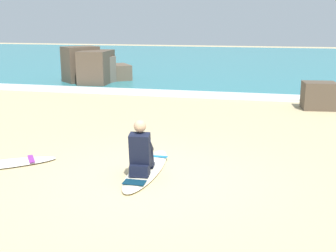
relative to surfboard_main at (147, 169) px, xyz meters
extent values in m
plane|color=#CCB584|center=(0.21, -0.39, -0.04)|extent=(80.00, 80.00, 0.00)
cube|color=teal|center=(0.21, 21.68, 0.01)|extent=(80.00, 28.00, 0.10)
cube|color=white|center=(0.21, 7.98, 0.02)|extent=(80.00, 0.90, 0.11)
ellipsoid|color=#EFE5C6|center=(0.00, 0.00, 0.00)|extent=(0.56, 2.35, 0.07)
cube|color=#1E7FB7|center=(-0.01, 0.66, 0.04)|extent=(0.48, 0.11, 0.01)
cube|color=#0A2C40|center=(0.01, -0.75, 0.04)|extent=(0.37, 0.25, 0.01)
cube|color=black|center=(0.01, -0.42, 0.14)|extent=(0.35, 0.30, 0.20)
cylinder|color=black|center=(-0.11, -0.25, 0.29)|extent=(0.20, 0.42, 0.43)
cylinder|color=black|center=(-0.15, -0.05, 0.26)|extent=(0.15, 0.27, 0.42)
cube|color=black|center=(-0.16, 0.02, 0.07)|extent=(0.13, 0.23, 0.05)
cylinder|color=black|center=(0.09, -0.23, 0.29)|extent=(0.20, 0.42, 0.43)
cylinder|color=black|center=(0.08, -0.02, 0.26)|extent=(0.15, 0.27, 0.42)
cube|color=black|center=(0.07, 0.05, 0.07)|extent=(0.13, 0.23, 0.05)
cube|color=black|center=(0.00, -0.38, 0.49)|extent=(0.37, 0.33, 0.57)
sphere|color=tan|center=(0.00, -0.35, 0.88)|extent=(0.21, 0.21, 0.21)
cylinder|color=black|center=(-0.15, -0.25, 0.52)|extent=(0.14, 0.40, 0.31)
cylinder|color=black|center=(0.12, -0.22, 0.52)|extent=(0.14, 0.40, 0.31)
cube|color=purple|center=(-2.27, -0.05, 0.04)|extent=(0.36, 0.45, 0.01)
cube|color=brown|center=(-5.34, 10.81, 0.28)|extent=(1.24, 1.17, 0.63)
cube|color=brown|center=(-4.93, 9.50, 0.68)|extent=(1.24, 1.77, 1.43)
cube|color=brown|center=(-4.75, 10.65, 0.34)|extent=(2.06, 2.01, 0.75)
cube|color=#756656|center=(-5.12, 9.86, 0.55)|extent=(1.69, 1.09, 1.18)
cube|color=brown|center=(-5.77, 9.81, 0.75)|extent=(1.65, 1.69, 1.57)
cube|color=brown|center=(3.52, 6.54, 0.38)|extent=(1.04, 0.88, 0.82)
camera|label=1|loc=(2.07, -6.96, 2.59)|focal=45.76mm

